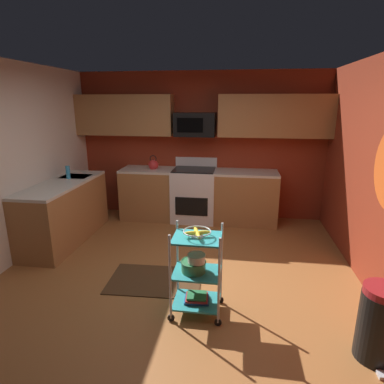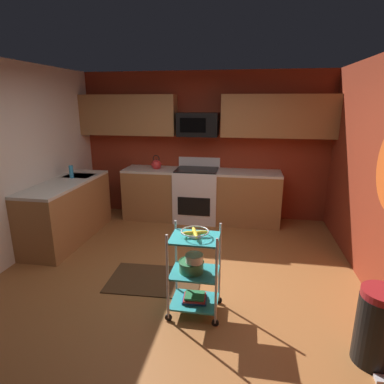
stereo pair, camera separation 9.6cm
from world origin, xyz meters
The scene contains 15 objects.
floor centered at (0.00, 0.00, -0.02)m, with size 4.40×4.80×0.04m, color #995B2D.
wall_back centered at (0.00, 2.43, 1.30)m, with size 4.52×0.06×2.60m, color maroon.
counter_run centered at (-0.75, 1.64, 0.46)m, with size 3.58×2.36×0.92m.
oven_range centered at (-0.07, 2.10, 0.48)m, with size 0.76×0.65×1.10m.
upper_cabinets centered at (0.02, 2.23, 1.85)m, with size 4.40×0.33×0.70m.
microwave centered at (-0.07, 2.21, 1.70)m, with size 0.70×0.39×0.40m.
rolling_cart centered at (0.33, -0.57, 0.45)m, with size 0.53×0.39×0.91m.
fruit_bowl centered at (0.33, -0.57, 0.88)m, with size 0.27×0.27×0.07m.
mixing_bowl_large centered at (0.30, -0.57, 0.52)m, with size 0.25×0.25×0.11m.
mixing_bowl_small centered at (0.33, -0.59, 0.62)m, with size 0.18×0.18×0.08m.
book_stack centered at (0.33, -0.57, 0.16)m, with size 0.26×0.20×0.07m.
kettle centered at (-0.81, 2.10, 1.00)m, with size 0.21×0.18×0.26m.
dish_soap_bottle centered at (-1.93, 1.17, 1.02)m, with size 0.06×0.06×0.20m, color #2D8CBF.
trash_can centered at (1.90, -0.96, 0.33)m, with size 0.34×0.42×0.66m.
floor_rug centered at (-0.24, -0.06, 0.01)m, with size 1.10×0.70×0.01m, color #472D19.
Camera 2 is at (0.80, -3.39, 2.08)m, focal length 30.17 mm.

